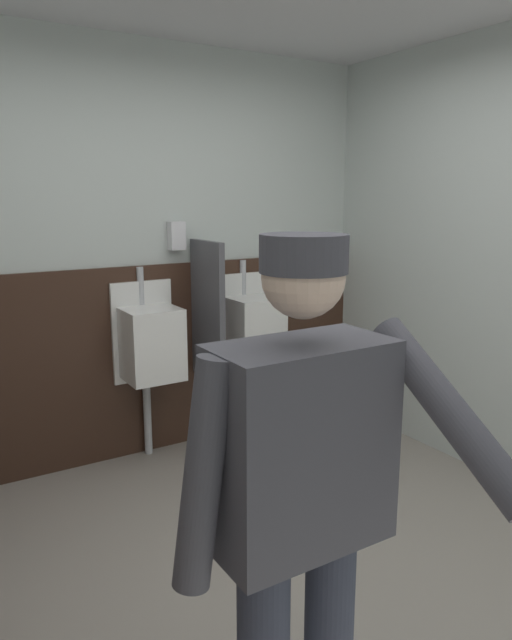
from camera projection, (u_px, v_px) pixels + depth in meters
ground_plane at (304, 611)px, 2.46m from camera, size 3.97×4.26×0.04m
wall_back at (132, 255)px, 3.76m from camera, size 3.97×0.12×2.61m
wainscot_band_back at (141, 361)px, 3.84m from camera, size 3.37×0.03×1.24m
urinal_left at (150, 342)px, 3.69m from camera, size 0.40×0.34×1.24m
urinal_middle at (252, 328)px, 4.08m from camera, size 0.40×0.34×1.24m
privacy_divider_panel at (208, 311)px, 3.79m from camera, size 0.04×0.40×0.90m
person at (302, 494)px, 1.51m from camera, size 0.68×0.60×1.59m
soap_dispenser at (177, 236)px, 3.79m from camera, size 0.10×0.07×0.18m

